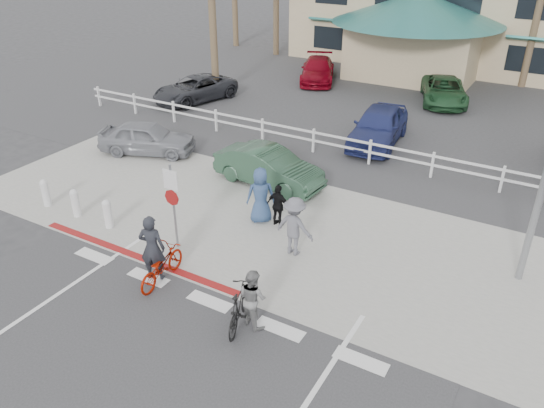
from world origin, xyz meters
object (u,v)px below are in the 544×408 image
Objects in this scene: sign_post at (173,202)px; bike_red at (161,266)px; bike_black at (239,307)px; car_white_sedan at (269,167)px; car_red_compact at (147,138)px.

sign_post reaches higher than bike_red.
sign_post is at bearing -46.60° from bike_black.
car_white_sedan reaches higher than bike_black.
bike_red is 6.39m from car_white_sedan.
bike_red is 0.44× the size of car_white_sedan.
car_white_sedan is 5.67m from car_red_compact.
sign_post is 0.72× the size of car_white_sedan.
bike_red is at bearing -169.95° from car_white_sedan.
sign_post is 4.93m from car_white_sedan.
bike_black is 0.44× the size of car_red_compact.
sign_post is 1.94m from bike_red.
sign_post reaches higher than car_red_compact.
bike_black is (2.67, -0.39, 0.04)m from bike_red.
car_red_compact is at bearing -54.85° from bike_black.
car_red_compact is (-6.17, 6.40, 0.18)m from bike_red.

